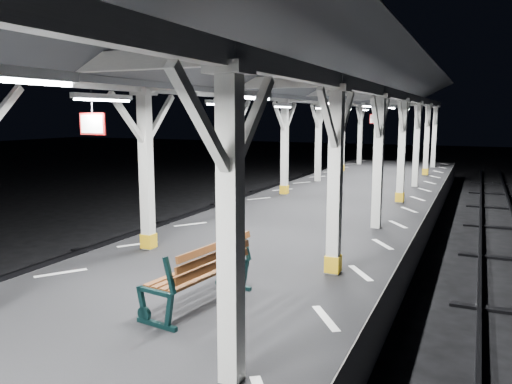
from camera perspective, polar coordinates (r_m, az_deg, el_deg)
The scene contains 6 objects.
ground at distance 8.59m, azimuth -8.88°, elevation -17.61°, with size 120.00×120.00×0.00m, color black.
platform at distance 8.38m, azimuth -8.96°, elevation -14.54°, with size 6.00×50.00×1.00m, color black.
hazard_stripes_left at distance 9.70m, azimuth -21.40°, elevation -8.62°, with size 1.00×48.00×0.01m, color silver.
hazard_stripes_right at distance 7.23m, azimuth 7.96°, elevation -14.09°, with size 1.00×48.00×0.01m, color silver.
canopy at distance 7.72m, azimuth -9.78°, elevation 14.25°, with size 5.40×49.00×4.65m.
bench_mid at distance 7.42m, azimuth -5.96°, elevation -9.03°, with size 0.94×1.95×1.01m.
Camera 1 is at (4.26, -6.42, 3.81)m, focal length 35.00 mm.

